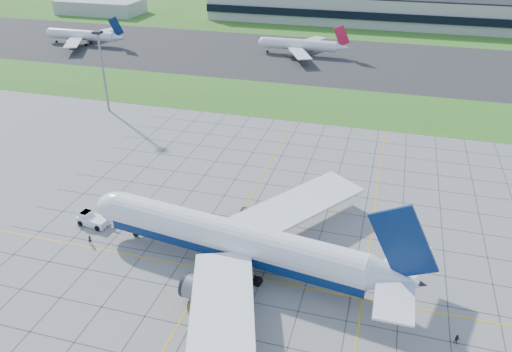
% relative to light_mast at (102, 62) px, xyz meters
% --- Properties ---
extents(ground, '(1400.00, 1400.00, 0.00)m').
position_rel_light_mast_xyz_m(ground, '(70.00, -65.00, -16.18)').
color(ground, gray).
rests_on(ground, ground).
extents(grass_median, '(700.00, 35.00, 0.04)m').
position_rel_light_mast_xyz_m(grass_median, '(70.00, 25.00, -16.16)').
color(grass_median, '#38661D').
rests_on(grass_median, ground).
extents(asphalt_taxiway, '(700.00, 75.00, 0.04)m').
position_rel_light_mast_xyz_m(asphalt_taxiway, '(70.00, 80.00, -16.15)').
color(asphalt_taxiway, '#383838').
rests_on(asphalt_taxiway, ground).
extents(grass_far, '(700.00, 145.00, 0.04)m').
position_rel_light_mast_xyz_m(grass_far, '(70.00, 190.00, -16.16)').
color(grass_far, '#38661D').
rests_on(grass_far, ground).
extents(apron_markings, '(120.00, 130.00, 0.03)m').
position_rel_light_mast_xyz_m(apron_markings, '(70.43, -53.91, -16.17)').
color(apron_markings, '#474744').
rests_on(apron_markings, ground).
extents(terminal, '(260.00, 43.00, 15.80)m').
position_rel_light_mast_xyz_m(terminal, '(110.00, 164.87, -8.29)').
color(terminal, '#B7B7B2').
rests_on(terminal, ground).
extents(service_block, '(50.00, 25.00, 8.00)m').
position_rel_light_mast_xyz_m(service_block, '(-90.00, 145.00, -12.18)').
color(service_block, '#B7B7B2').
rests_on(service_block, ground).
extents(light_mast, '(2.50, 2.50, 25.60)m').
position_rel_light_mast_xyz_m(light_mast, '(0.00, 0.00, 0.00)').
color(light_mast, gray).
rests_on(light_mast, ground).
extents(airliner, '(65.21, 65.65, 20.59)m').
position_rel_light_mast_xyz_m(airliner, '(64.38, -64.18, -10.55)').
color(airliner, white).
rests_on(airliner, ground).
extents(pushback_tug, '(9.91, 4.20, 2.72)m').
position_rel_light_mast_xyz_m(pushback_tug, '(31.05, -59.63, -14.97)').
color(pushback_tug, white).
rests_on(pushback_tug, ground).
extents(crew_near, '(0.82, 0.82, 1.92)m').
position_rel_light_mast_xyz_m(crew_near, '(34.45, -65.85, -15.22)').
color(crew_near, black).
rests_on(crew_near, ground).
extents(crew_far, '(0.94, 0.79, 1.73)m').
position_rel_light_mast_xyz_m(crew_far, '(102.79, -73.14, -15.32)').
color(crew_far, black).
rests_on(crew_far, ground).
extents(distant_jet_0, '(39.37, 42.66, 14.08)m').
position_rel_light_mast_xyz_m(distant_jet_0, '(-56.52, 74.12, -11.70)').
color(distant_jet_0, white).
rests_on(distant_jet_0, ground).
extents(distant_jet_1, '(38.41, 42.66, 14.08)m').
position_rel_light_mast_xyz_m(distant_jet_1, '(46.74, 84.14, -11.70)').
color(distant_jet_1, white).
rests_on(distant_jet_1, ground).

